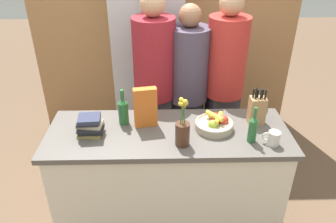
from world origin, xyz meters
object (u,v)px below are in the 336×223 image
at_px(coffee_mug, 273,138).
at_px(cereal_box, 145,107).
at_px(book_stack, 90,126).
at_px(knife_block, 257,110).
at_px(bottle_vinegar, 123,110).
at_px(flower_vase, 183,131).
at_px(refrigerator, 149,55).
at_px(bottle_oil, 253,128).
at_px(person_in_red_tee, 225,79).
at_px(person_in_blue, 188,86).
at_px(fruit_bowl, 215,123).
at_px(person_at_sink, 155,81).

bearing_deg(coffee_mug, cereal_box, 162.90).
bearing_deg(book_stack, knife_block, 6.53).
distance_m(knife_block, cereal_box, 0.83).
distance_m(coffee_mug, bottle_vinegar, 1.09).
xyz_separation_m(flower_vase, coffee_mug, (0.62, -0.02, -0.06)).
relative_size(refrigerator, bottle_oil, 7.62).
relative_size(refrigerator, book_stack, 10.92).
relative_size(cereal_box, person_in_red_tee, 0.17).
bearing_deg(person_in_blue, bottle_vinegar, -117.44).
xyz_separation_m(fruit_bowl, bottle_vinegar, (-0.68, 0.09, 0.07)).
bearing_deg(fruit_bowl, knife_block, 13.53).
bearing_deg(person_at_sink, fruit_bowl, -57.54).
height_order(bottle_oil, person_in_blue, person_in_blue).
relative_size(refrigerator, person_at_sink, 1.14).
bearing_deg(book_stack, fruit_bowl, 3.96).
distance_m(book_stack, person_in_red_tee, 1.31).
bearing_deg(knife_block, person_in_red_tee, 103.16).
relative_size(knife_block, bottle_vinegar, 1.04).
bearing_deg(coffee_mug, refrigerator, 120.54).
height_order(knife_block, bottle_oil, knife_block).
relative_size(coffee_mug, person_in_red_tee, 0.07).
bearing_deg(person_at_sink, cereal_box, -98.26).
distance_m(person_at_sink, person_in_red_tee, 0.64).
bearing_deg(knife_block, flower_vase, -154.45).
bearing_deg(book_stack, person_in_red_tee, 33.96).
relative_size(cereal_box, person_at_sink, 0.17).
relative_size(flower_vase, bottle_vinegar, 1.27).
xyz_separation_m(fruit_bowl, coffee_mug, (0.37, -0.21, 0.01)).
bearing_deg(coffee_mug, fruit_bowl, 149.96).
height_order(flower_vase, coffee_mug, flower_vase).
relative_size(coffee_mug, person_in_blue, 0.07).
height_order(flower_vase, cereal_box, flower_vase).
bearing_deg(knife_block, person_in_blue, 127.69).
distance_m(refrigerator, fruit_bowl, 1.39).
bearing_deg(knife_block, coffee_mug, -81.37).
distance_m(book_stack, person_at_sink, 0.84).
distance_m(knife_block, flower_vase, 0.64).
relative_size(fruit_bowl, person_in_blue, 0.17).
xyz_separation_m(coffee_mug, book_stack, (-1.27, 0.15, 0.02)).
bearing_deg(book_stack, person_in_blue, 44.73).
xyz_separation_m(refrigerator, coffee_mug, (0.89, -1.50, -0.06)).
distance_m(fruit_bowl, bottle_vinegar, 0.69).
relative_size(cereal_box, bottle_vinegar, 1.10).
bearing_deg(fruit_bowl, book_stack, -176.04).
bearing_deg(person_in_blue, fruit_bowl, -63.56).
xyz_separation_m(flower_vase, person_at_sink, (-0.20, 0.84, -0.01)).
relative_size(fruit_bowl, person_in_red_tee, 0.16).
xyz_separation_m(knife_block, person_in_red_tee, (-0.14, 0.59, -0.01)).
bearing_deg(person_at_sink, flower_vase, -79.25).
distance_m(book_stack, person_in_blue, 1.06).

